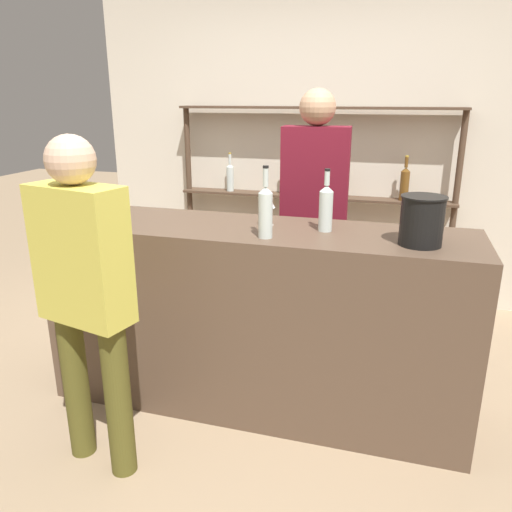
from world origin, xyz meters
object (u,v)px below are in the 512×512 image
counter_bottle_0 (326,207)px  ice_bucket (422,221)px  counter_bottle_1 (80,193)px  counter_bottle_2 (265,210)px  wine_glass (268,202)px  server_behind_counter (314,201)px  customer_left (85,286)px

counter_bottle_0 → ice_bucket: counter_bottle_0 is taller
counter_bottle_1 → counter_bottle_0: bearing=3.3°
counter_bottle_2 → counter_bottle_0: bearing=38.7°
counter_bottle_0 → wine_glass: size_ratio=1.95×
wine_glass → ice_bucket: (0.79, -0.16, -0.01)m
server_behind_counter → customer_left: size_ratio=1.12×
customer_left → ice_bucket: bearing=-53.6°
ice_bucket → wine_glass: bearing=168.4°
server_behind_counter → counter_bottle_1: bearing=-59.1°
wine_glass → customer_left: 1.03m
wine_glass → server_behind_counter: 0.75m
counter_bottle_2 → counter_bottle_1: bearing=173.5°
wine_glass → customer_left: size_ratio=0.10×
counter_bottle_1 → server_behind_counter: size_ratio=0.21×
counter_bottle_2 → customer_left: size_ratio=0.22×
wine_glass → ice_bucket: size_ratio=0.71×
counter_bottle_0 → counter_bottle_2: 0.34m
counter_bottle_2 → wine_glass: bearing=102.5°
counter_bottle_2 → wine_glass: (-0.05, 0.24, -0.01)m
counter_bottle_2 → customer_left: customer_left is taller
server_behind_counter → customer_left: bearing=-30.4°
wine_glass → ice_bucket: 0.80m
counter_bottle_1 → customer_left: customer_left is taller
wine_glass → counter_bottle_0: bearing=-5.6°
wine_glass → server_behind_counter: (0.13, 0.73, -0.13)m
counter_bottle_1 → wine_glass: 1.09m
counter_bottle_0 → server_behind_counter: (-0.19, 0.76, -0.13)m
wine_glass → customer_left: bearing=-128.8°
counter_bottle_1 → counter_bottle_2: (1.14, -0.13, -0.00)m
server_behind_counter → ice_bucket: bearing=32.8°
counter_bottle_1 → customer_left: size_ratio=0.23×
server_behind_counter → customer_left: (-0.76, -1.51, -0.13)m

